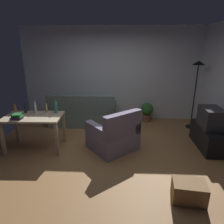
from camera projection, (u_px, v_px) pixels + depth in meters
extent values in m
cube|color=#9E7042|center=(106.00, 153.00, 4.38)|extent=(5.20, 4.40, 0.02)
cube|color=silver|center=(111.00, 74.00, 6.02)|extent=(5.20, 0.10, 2.70)
cube|color=slate|center=(84.00, 117.00, 5.90)|extent=(1.84, 0.84, 0.40)
cube|color=slate|center=(81.00, 105.00, 5.43)|extent=(1.84, 0.16, 0.52)
cube|color=slate|center=(113.00, 107.00, 5.77)|extent=(0.16, 0.84, 0.22)
cube|color=slate|center=(54.00, 106.00, 5.84)|extent=(0.16, 0.84, 0.22)
cube|color=black|center=(208.00, 137.00, 4.53)|extent=(0.44, 1.10, 0.48)
cube|color=#2D2D33|center=(211.00, 118.00, 4.39)|extent=(0.40, 0.60, 0.44)
cube|color=black|center=(221.00, 118.00, 4.38)|extent=(0.01, 0.52, 0.36)
cylinder|color=black|center=(190.00, 127.00, 5.69)|extent=(0.26, 0.26, 0.03)
cylinder|color=black|center=(194.00, 97.00, 5.41)|extent=(0.03, 0.03, 1.68)
cone|color=black|center=(199.00, 63.00, 5.13)|extent=(0.32, 0.32, 0.10)
cube|color=#C6B28E|center=(33.00, 117.00, 4.33)|extent=(1.22, 0.73, 0.04)
cube|color=tan|center=(3.00, 139.00, 4.17)|extent=(0.06, 0.06, 0.72)
cube|color=tan|center=(57.00, 140.00, 4.15)|extent=(0.06, 0.06, 0.72)
cube|color=tan|center=(16.00, 127.00, 4.75)|extent=(0.06, 0.06, 0.72)
cube|color=tan|center=(64.00, 128.00, 4.74)|extent=(0.06, 0.06, 0.72)
cylinder|color=brown|center=(147.00, 118.00, 6.09)|extent=(0.24, 0.24, 0.22)
sphere|color=#2D6B28|center=(147.00, 109.00, 6.00)|extent=(0.36, 0.36, 0.36)
cube|color=gray|center=(113.00, 140.00, 4.50)|extent=(1.23, 1.22, 0.40)
cube|color=slate|center=(123.00, 125.00, 4.10)|extent=(0.79, 0.70, 0.52)
cube|color=gray|center=(126.00, 123.00, 4.61)|extent=(0.66, 0.75, 0.22)
cube|color=gray|center=(98.00, 131.00, 4.19)|extent=(0.66, 0.75, 0.22)
cube|color=olive|center=(189.00, 191.00, 3.01)|extent=(0.52, 0.40, 0.30)
cylinder|color=#9E6019|center=(15.00, 110.00, 4.46)|extent=(0.05, 0.05, 0.17)
cylinder|color=#9E6019|center=(15.00, 105.00, 4.43)|extent=(0.02, 0.02, 0.04)
cylinder|color=black|center=(25.00, 109.00, 4.50)|extent=(0.06, 0.06, 0.19)
cylinder|color=black|center=(25.00, 104.00, 4.46)|extent=(0.03, 0.03, 0.04)
cylinder|color=silver|center=(35.00, 108.00, 4.48)|extent=(0.05, 0.05, 0.21)
cylinder|color=silver|center=(35.00, 103.00, 4.44)|extent=(0.02, 0.02, 0.04)
cylinder|color=#BCB24C|center=(47.00, 109.00, 4.50)|extent=(0.04, 0.04, 0.18)
cylinder|color=#BCB24C|center=(46.00, 104.00, 4.47)|extent=(0.02, 0.02, 0.04)
cylinder|color=teal|center=(56.00, 108.00, 4.46)|extent=(0.07, 0.07, 0.24)
cylinder|color=teal|center=(55.00, 102.00, 4.42)|extent=(0.03, 0.03, 0.04)
cube|color=#593372|center=(17.00, 118.00, 4.15)|extent=(0.22, 0.17, 0.03)
cube|color=#236B33|center=(18.00, 117.00, 4.15)|extent=(0.23, 0.18, 0.03)
cube|color=#236B33|center=(17.00, 115.00, 4.14)|extent=(0.19, 0.20, 0.04)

